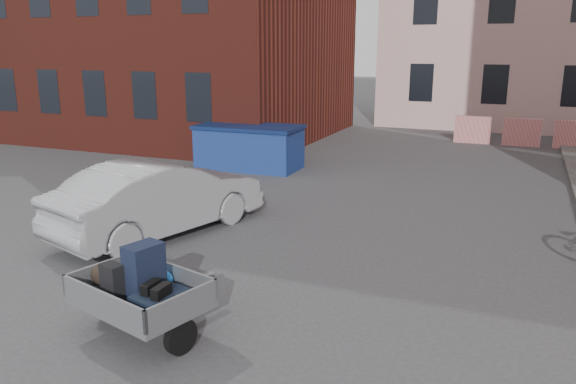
% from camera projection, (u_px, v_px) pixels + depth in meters
% --- Properties ---
extents(ground, '(120.00, 120.00, 0.00)m').
position_uv_depth(ground, '(209.00, 283.00, 8.59)').
color(ground, '#38383A').
rests_on(ground, ground).
extents(far_building, '(6.00, 6.00, 8.00)m').
position_uv_depth(far_building, '(108.00, 38.00, 34.71)').
color(far_building, maroon).
rests_on(far_building, ground).
extents(barriers, '(4.70, 0.18, 1.00)m').
position_uv_depth(barriers, '(522.00, 132.00, 20.28)').
color(barriers, red).
rests_on(barriers, ground).
extents(trailer, '(1.83, 1.96, 1.20)m').
position_uv_depth(trailer, '(139.00, 290.00, 6.90)').
color(trailer, black).
rests_on(trailer, ground).
extents(dumpster, '(3.08, 1.63, 1.28)m').
position_uv_depth(dumpster, '(249.00, 147.00, 16.56)').
color(dumpster, navy).
rests_on(dumpster, ground).
extents(silver_car, '(2.67, 4.57, 1.42)m').
position_uv_depth(silver_car, '(160.00, 197.00, 10.74)').
color(silver_car, '#999BA0').
rests_on(silver_car, ground).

